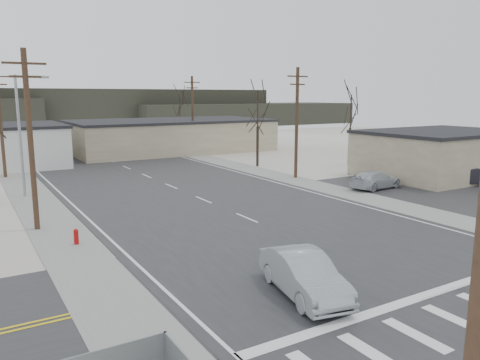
# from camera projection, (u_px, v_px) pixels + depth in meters

# --- Properties ---
(ground) EXTENTS (140.00, 140.00, 0.00)m
(ground) POSITION_uv_depth(u_px,v_px,m) (335.00, 256.00, 22.20)
(ground) COLOR white
(ground) RESTS_ON ground
(main_road) EXTENTS (18.00, 110.00, 0.05)m
(main_road) POSITION_uv_depth(u_px,v_px,m) (197.00, 197.00, 34.85)
(main_road) COLOR #28272A
(main_road) RESTS_ON ground
(cross_road) EXTENTS (90.00, 10.00, 0.04)m
(cross_road) POSITION_uv_depth(u_px,v_px,m) (335.00, 255.00, 22.20)
(cross_road) COLOR #28272A
(cross_road) RESTS_ON ground
(parking_lot) EXTENTS (18.00, 20.00, 0.03)m
(parking_lot) POSITION_uv_depth(u_px,v_px,m) (472.00, 191.00, 37.39)
(parking_lot) COLOR #28272A
(parking_lot) RESTS_ON ground
(sidewalk_left) EXTENTS (3.00, 90.00, 0.06)m
(sidewalk_left) POSITION_uv_depth(u_px,v_px,m) (35.00, 201.00, 33.70)
(sidewalk_left) COLOR gray
(sidewalk_left) RESTS_ON ground
(sidewalk_right) EXTENTS (3.00, 90.00, 0.06)m
(sidewalk_right) POSITION_uv_depth(u_px,v_px,m) (275.00, 175.00, 44.44)
(sidewalk_right) COLOR gray
(sidewalk_right) RESTS_ON ground
(fire_hydrant) EXTENTS (0.24, 0.24, 0.87)m
(fire_hydrant) POSITION_uv_depth(u_px,v_px,m) (76.00, 237.00, 23.70)
(fire_hydrant) COLOR #A50C0C
(fire_hydrant) RESTS_ON ground
(building_right_far) EXTENTS (26.30, 14.30, 4.30)m
(building_right_far) POSITION_uv_depth(u_px,v_px,m) (171.00, 135.00, 64.01)
(building_right_far) COLOR #B6A98B
(building_right_far) RESTS_ON ground
(building_lot) EXTENTS (14.30, 10.30, 4.30)m
(building_lot) POSITION_uv_depth(u_px,v_px,m) (440.00, 153.00, 44.10)
(building_lot) COLOR #B6A98B
(building_lot) RESTS_ON ground
(upole_left_b) EXTENTS (2.20, 0.30, 10.00)m
(upole_left_b) POSITION_uv_depth(u_px,v_px,m) (30.00, 138.00, 25.57)
(upole_left_b) COLOR #483021
(upole_left_b) RESTS_ON ground
(upole_left_c) EXTENTS (2.20, 0.30, 10.00)m
(upole_left_c) POSITION_uv_depth(u_px,v_px,m) (0.00, 121.00, 42.45)
(upole_left_c) COLOR #483021
(upole_left_c) RESTS_ON ground
(upole_right_a) EXTENTS (2.20, 0.30, 10.00)m
(upole_right_a) POSITION_uv_depth(u_px,v_px,m) (297.00, 121.00, 42.28)
(upole_right_a) COLOR #483021
(upole_right_a) RESTS_ON ground
(upole_right_b) EXTENTS (2.20, 0.30, 10.00)m
(upole_right_b) POSITION_uv_depth(u_px,v_px,m) (193.00, 113.00, 60.85)
(upole_right_b) COLOR #483021
(upole_right_b) RESTS_ON ground
(streetlight_main) EXTENTS (2.40, 0.25, 9.00)m
(streetlight_main) POSITION_uv_depth(u_px,v_px,m) (22.00, 129.00, 34.39)
(streetlight_main) COLOR gray
(streetlight_main) RESTS_ON ground
(tree_right_mid) EXTENTS (3.74, 3.74, 8.33)m
(tree_right_mid) POSITION_uv_depth(u_px,v_px,m) (258.00, 111.00, 49.42)
(tree_right_mid) COLOR #32281E
(tree_right_mid) RESTS_ON ground
(tree_right_far) EXTENTS (3.52, 3.52, 7.84)m
(tree_right_far) POSITION_uv_depth(u_px,v_px,m) (180.00, 108.00, 72.68)
(tree_right_far) COLOR #32281E
(tree_right_far) RESTS_ON ground
(tree_lot) EXTENTS (3.52, 3.52, 7.84)m
(tree_lot) POSITION_uv_depth(u_px,v_px,m) (351.00, 114.00, 50.91)
(tree_lot) COLOR #32281E
(tree_lot) RESTS_ON ground
(hill_center) EXTENTS (80.00, 18.00, 9.00)m
(hill_center) POSITION_uv_depth(u_px,v_px,m) (104.00, 109.00, 110.00)
(hill_center) COLOR #333026
(hill_center) RESTS_ON ground
(hill_right) EXTENTS (60.00, 18.00, 5.50)m
(hill_right) POSITION_uv_depth(u_px,v_px,m) (244.00, 114.00, 122.98)
(hill_right) COLOR #333026
(hill_right) RESTS_ON ground
(sedan_crossing) EXTENTS (2.69, 5.20, 1.63)m
(sedan_crossing) POSITION_uv_depth(u_px,v_px,m) (304.00, 274.00, 17.62)
(sedan_crossing) COLOR #94999D
(sedan_crossing) RESTS_ON main_road
(car_far_a) EXTENTS (3.76, 5.40, 1.45)m
(car_far_a) POSITION_uv_depth(u_px,v_px,m) (99.00, 148.00, 60.65)
(car_far_a) COLOR black
(car_far_a) RESTS_ON main_road
(car_far_b) EXTENTS (2.46, 4.66, 1.51)m
(car_far_b) POSITION_uv_depth(u_px,v_px,m) (67.00, 144.00, 66.05)
(car_far_b) COLOR black
(car_far_b) RESTS_ON main_road
(car_parked_dark_a) EXTENTS (3.72, 1.59, 1.25)m
(car_parked_dark_a) POSITION_uv_depth(u_px,v_px,m) (410.00, 173.00, 41.91)
(car_parked_dark_a) COLOR black
(car_parked_dark_a) RESTS_ON parking_lot
(car_parked_dark_b) EXTENTS (4.80, 3.16, 1.49)m
(car_parked_dark_b) POSITION_uv_depth(u_px,v_px,m) (475.00, 176.00, 39.57)
(car_parked_dark_b) COLOR black
(car_parked_dark_b) RESTS_ON parking_lot
(car_parked_silver) EXTENTS (5.12, 2.48, 1.44)m
(car_parked_silver) POSITION_uv_depth(u_px,v_px,m) (376.00, 180.00, 38.03)
(car_parked_silver) COLOR #B4B8BF
(car_parked_silver) RESTS_ON parking_lot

